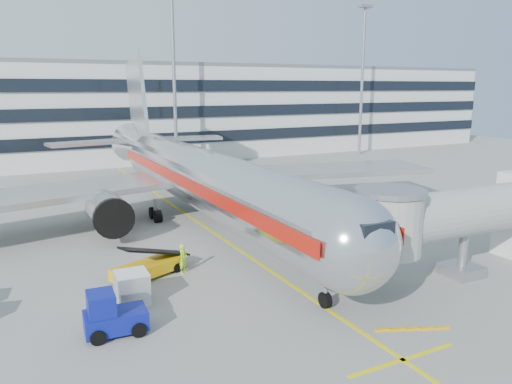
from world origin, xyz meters
name	(u,v)px	position (x,y,z in m)	size (l,w,h in m)	color
ground	(258,263)	(0.00, 0.00, 0.00)	(180.00, 180.00, 0.00)	gray
lead_in_line	(205,227)	(0.00, 10.00, 0.01)	(0.25, 70.00, 0.01)	yellow
stop_bar	(403,360)	(0.00, -14.00, 0.01)	(6.00, 0.25, 0.01)	yellow
main_jet	(197,175)	(0.00, 11.72, 4.23)	(50.95, 48.70, 16.06)	silver
jet_bridge	(484,214)	(12.18, -8.00, 3.87)	(17.80, 4.50, 7.00)	silver
terminal	(99,111)	(0.00, 57.95, 7.80)	(150.00, 24.25, 15.60)	silver
light_mast_centre	(174,65)	(8.00, 42.00, 14.88)	(2.40, 1.20, 25.45)	gray
light_mast_east	(363,69)	(42.00, 42.00, 14.88)	(2.40, 1.20, 25.45)	gray
belt_loader	(148,267)	(-7.42, 0.83, 0.67)	(4.98, 3.38, 2.36)	#DEA009
baggage_tug	(111,316)	(-10.97, -5.76, 0.96)	(3.04, 2.05, 2.21)	navy
cargo_container_front	(132,288)	(-9.25, -2.73, 0.93)	(1.80, 1.80, 1.84)	silver
ramp_worker	(183,259)	(-5.19, 0.49, 0.97)	(0.70, 0.46, 1.93)	#A8F91A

